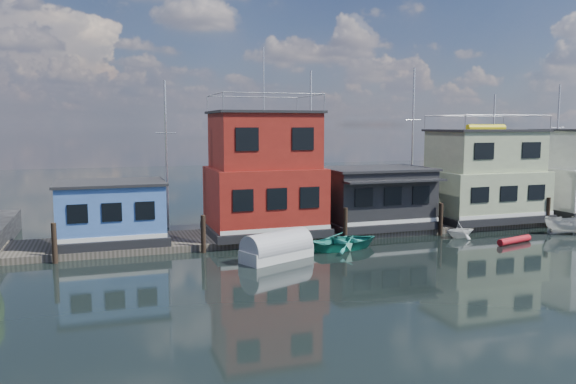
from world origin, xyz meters
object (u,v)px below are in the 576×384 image
object	(u,v)px
tarp_runabout	(277,248)
dinghy_white	(460,230)
houseboat_blue	(111,212)
red_kayak	(514,240)
houseboat_green	(484,177)
motorboat	(570,224)
houseboat_red	(264,176)
houseboat_dark	(375,197)
dinghy_teal	(347,241)

from	to	relation	value
tarp_runabout	dinghy_white	world-z (taller)	tarp_runabout
houseboat_blue	red_kayak	world-z (taller)	houseboat_blue
houseboat_green	motorboat	xyz separation A→B (m)	(3.10, -5.24, -2.88)
houseboat_red	tarp_runabout	bearing A→B (deg)	-99.54
houseboat_dark	tarp_runabout	world-z (taller)	houseboat_dark
houseboat_green	dinghy_teal	size ratio (longest dim) A/B	1.93
motorboat	houseboat_blue	bearing A→B (deg)	101.30
houseboat_blue	houseboat_dark	world-z (taller)	houseboat_dark
houseboat_blue	houseboat_green	bearing A→B (deg)	0.00
houseboat_green	red_kayak	xyz separation A→B (m)	(-2.63, -6.56, -3.34)
houseboat_red	houseboat_green	distance (m)	17.01
motorboat	dinghy_teal	world-z (taller)	motorboat
dinghy_white	dinghy_teal	bearing A→B (deg)	96.06
red_kayak	dinghy_teal	xyz separation A→B (m)	(-10.56, 2.04, 0.24)
tarp_runabout	red_kayak	bearing A→B (deg)	-26.62
houseboat_red	motorboat	xyz separation A→B (m)	(20.10, -5.24, -3.43)
houseboat_green	red_kayak	bearing A→B (deg)	-111.82
houseboat_red	houseboat_dark	world-z (taller)	houseboat_red
houseboat_red	houseboat_dark	bearing A→B (deg)	-0.14
houseboat_green	motorboat	size ratio (longest dim) A/B	2.42
houseboat_red	houseboat_dark	distance (m)	8.18
houseboat_dark	houseboat_green	size ratio (longest dim) A/B	0.88
motorboat	red_kayak	distance (m)	5.89
houseboat_dark	dinghy_white	world-z (taller)	houseboat_dark
houseboat_red	dinghy_white	xyz separation A→B (m)	(12.24, -3.93, -3.57)
houseboat_blue	dinghy_teal	bearing A→B (deg)	-18.71
tarp_runabout	dinghy_white	bearing A→B (deg)	-15.76
tarp_runabout	dinghy_white	xyz separation A→B (m)	(13.21, 1.87, -0.09)
houseboat_dark	red_kayak	distance (m)	9.39
houseboat_red	houseboat_green	world-z (taller)	houseboat_red
houseboat_red	motorboat	size ratio (longest dim) A/B	3.42
houseboat_dark	houseboat_red	bearing A→B (deg)	179.86
houseboat_blue	dinghy_white	distance (m)	22.15
houseboat_green	tarp_runabout	distance (m)	19.11
motorboat	dinghy_teal	bearing A→B (deg)	108.77
tarp_runabout	dinghy_white	size ratio (longest dim) A/B	2.18
houseboat_blue	dinghy_teal	world-z (taller)	houseboat_blue
red_kayak	dinghy_white	size ratio (longest dim) A/B	1.43
tarp_runabout	houseboat_blue	bearing A→B (deg)	121.94
houseboat_dark	houseboat_blue	bearing A→B (deg)	179.94
dinghy_teal	motorboat	bearing A→B (deg)	-103.78
houseboat_red	dinghy_white	world-z (taller)	houseboat_red
tarp_runabout	motorboat	bearing A→B (deg)	-22.29
tarp_runabout	red_kayak	size ratio (longest dim) A/B	1.52
dinghy_white	dinghy_teal	world-z (taller)	dinghy_white
tarp_runabout	red_kayak	distance (m)	15.37
houseboat_blue	dinghy_white	xyz separation A→B (m)	(21.74, -3.93, -1.67)
houseboat_red	houseboat_green	xyz separation A→B (m)	(17.00, 0.00, -0.55)
tarp_runabout	houseboat_red	bearing A→B (deg)	56.65
houseboat_blue	dinghy_white	size ratio (longest dim) A/B	3.14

